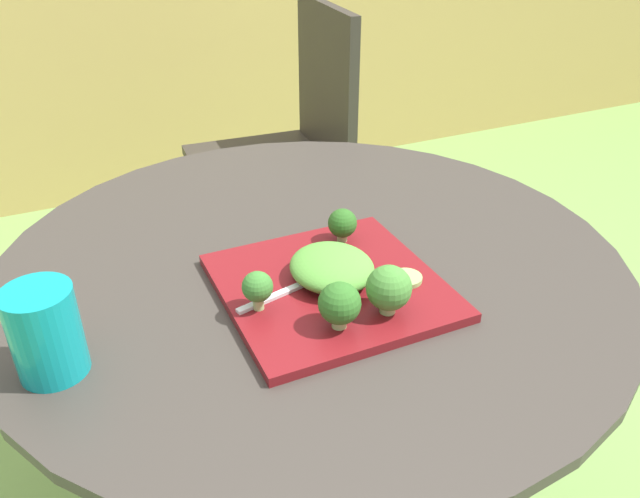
{
  "coord_description": "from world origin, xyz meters",
  "views": [
    {
      "loc": [
        -0.33,
        -0.75,
        1.22
      ],
      "look_at": [
        -0.01,
        -0.05,
        0.76
      ],
      "focal_mm": 35.53,
      "sensor_mm": 36.0,
      "label": 1
    }
  ],
  "objects_px": {
    "salad_plate": "(330,287)",
    "drinking_glass": "(47,337)",
    "fork": "(296,287)",
    "patio_chair": "(293,133)"
  },
  "relations": [
    {
      "from": "salad_plate",
      "to": "fork",
      "type": "height_order",
      "value": "fork"
    },
    {
      "from": "salad_plate",
      "to": "drinking_glass",
      "type": "relative_size",
      "value": 2.61
    },
    {
      "from": "drinking_glass",
      "to": "salad_plate",
      "type": "bearing_deg",
      "value": 2.01
    },
    {
      "from": "fork",
      "to": "drinking_glass",
      "type": "bearing_deg",
      "value": -176.49
    },
    {
      "from": "patio_chair",
      "to": "drinking_glass",
      "type": "distance_m",
      "value": 1.33
    },
    {
      "from": "patio_chair",
      "to": "salad_plate",
      "type": "distance_m",
      "value": 1.14
    },
    {
      "from": "drinking_glass",
      "to": "fork",
      "type": "bearing_deg",
      "value": 3.51
    },
    {
      "from": "patio_chair",
      "to": "fork",
      "type": "distance_m",
      "value": 1.16
    },
    {
      "from": "patio_chair",
      "to": "drinking_glass",
      "type": "bearing_deg",
      "value": -124.57
    },
    {
      "from": "salad_plate",
      "to": "drinking_glass",
      "type": "height_order",
      "value": "drinking_glass"
    }
  ]
}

